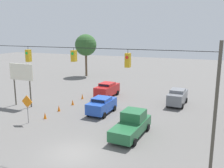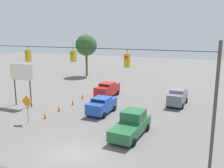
{
  "view_description": "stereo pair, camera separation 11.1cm",
  "coord_description": "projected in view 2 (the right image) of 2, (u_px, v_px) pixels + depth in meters",
  "views": [
    {
      "loc": [
        -9.13,
        14.73,
        8.94
      ],
      "look_at": [
        1.32,
        -10.77,
        3.07
      ],
      "focal_mm": 40.0,
      "sensor_mm": 36.0,
      "label": 1
    },
    {
      "loc": [
        -9.23,
        14.69,
        8.94
      ],
      "look_at": [
        1.32,
        -10.77,
        3.07
      ],
      "focal_mm": 40.0,
      "sensor_mm": 36.0,
      "label": 2
    }
  ],
  "objects": [
    {
      "name": "traffic_cone_fourth",
      "position": [
        82.0,
        96.0,
        33.44
      ],
      "size": [
        0.32,
        0.32,
        0.69
      ],
      "primitive_type": "cone",
      "color": "orange",
      "rests_on": "ground_plane"
    },
    {
      "name": "work_zone_sign",
      "position": [
        27.0,
        104.0,
        24.36
      ],
      "size": [
        1.27,
        0.06,
        2.84
      ],
      "color": "slate",
      "rests_on": "ground_plane"
    },
    {
      "name": "roadside_billboard",
      "position": [
        22.0,
        76.0,
        29.66
      ],
      "size": [
        3.35,
        0.16,
        5.17
      ],
      "color": "#4C473D",
      "rests_on": "ground_plane"
    },
    {
      "name": "ground_plane",
      "position": [
        73.0,
        153.0,
        18.59
      ],
      "size": [
        140.0,
        140.0,
        0.0
      ],
      "primitive_type": "plane",
      "color": "#605E5B"
    },
    {
      "name": "traffic_cone_nearest",
      "position": [
        45.0,
        115.0,
        25.89
      ],
      "size": [
        0.32,
        0.32,
        0.69
      ],
      "primitive_type": "cone",
      "color": "orange",
      "rests_on": "ground_plane"
    },
    {
      "name": "sedan_grey_oncoming_far",
      "position": [
        178.0,
        97.0,
        30.63
      ],
      "size": [
        2.17,
        4.5,
        1.98
      ],
      "color": "slate",
      "rests_on": "ground_plane"
    },
    {
      "name": "overhead_signal_span",
      "position": [
        74.0,
        84.0,
        17.93
      ],
      "size": [
        19.1,
        0.38,
        8.44
      ],
      "color": "#4C473D",
      "rests_on": "ground_plane"
    },
    {
      "name": "traffic_cone_third",
      "position": [
        73.0,
        102.0,
        30.73
      ],
      "size": [
        0.32,
        0.32,
        0.69
      ],
      "primitive_type": "cone",
      "color": "orange",
      "rests_on": "ground_plane"
    },
    {
      "name": "sedan_blue_withflow_mid",
      "position": [
        102.0,
        105.0,
        27.46
      ],
      "size": [
        2.21,
        4.22,
        1.82
      ],
      "color": "#234CB2",
      "rests_on": "ground_plane"
    },
    {
      "name": "sedan_red_withflow_far",
      "position": [
        107.0,
        89.0,
        34.45
      ],
      "size": [
        2.27,
        4.6,
        1.97
      ],
      "color": "red",
      "rests_on": "ground_plane"
    },
    {
      "name": "pickup_truck_green_crossing_near",
      "position": [
        131.0,
        125.0,
        21.65
      ],
      "size": [
        2.44,
        5.44,
        2.12
      ],
      "color": "#236038",
      "rests_on": "ground_plane"
    },
    {
      "name": "tree_horizon_left",
      "position": [
        86.0,
        45.0,
        49.49
      ],
      "size": [
        4.27,
        4.27,
        8.35
      ],
      "color": "brown",
      "rests_on": "ground_plane"
    },
    {
      "name": "traffic_cone_second",
      "position": [
        59.0,
        108.0,
        28.33
      ],
      "size": [
        0.32,
        0.32,
        0.69
      ],
      "primitive_type": "cone",
      "color": "orange",
      "rests_on": "ground_plane"
    }
  ]
}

